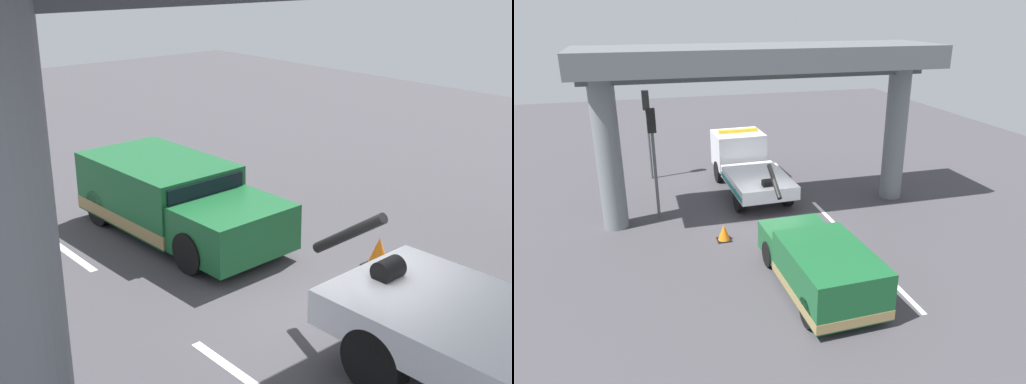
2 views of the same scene
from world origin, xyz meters
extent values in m
cube|color=#423F44|center=(0.00, 0.00, -0.05)|extent=(60.00, 40.00, 0.10)
cube|color=silver|center=(-6.00, -2.32, 0.00)|extent=(2.60, 0.16, 0.01)
cube|color=silver|center=(0.00, -2.32, 0.00)|extent=(2.60, 0.16, 0.01)
cube|color=white|center=(2.05, -0.04, 0.93)|extent=(3.92, 2.53, 0.55)
cube|color=teal|center=(2.01, 1.16, 0.84)|extent=(3.65, 0.15, 0.20)
cylinder|color=black|center=(-0.14, -0.12, 1.66)|extent=(1.42, 0.23, 1.07)
cylinder|color=black|center=(0.67, -0.09, 1.32)|extent=(0.38, 0.46, 0.36)
cylinder|color=black|center=(1.25, 0.97, 0.50)|extent=(1.01, 0.36, 1.00)
cylinder|color=black|center=(1.32, -1.11, 0.50)|extent=(1.01, 0.36, 1.00)
cube|color=#195B2D|center=(-5.90, -0.02, 0.91)|extent=(3.53, 2.32, 1.35)
cube|color=#195B2D|center=(-3.31, 0.07, 0.71)|extent=(1.80, 2.17, 0.95)
cube|color=black|center=(-4.16, 0.04, 1.20)|extent=(0.13, 1.94, 0.59)
cube|color=#9E8451|center=(-5.90, -0.02, 0.41)|extent=(3.55, 2.34, 0.28)
cylinder|color=black|center=(-3.50, 1.02, 0.42)|extent=(0.85, 0.31, 0.84)
cylinder|color=black|center=(-3.43, -0.90, 0.42)|extent=(0.85, 0.31, 0.84)
cylinder|color=black|center=(-6.89, 0.90, 0.42)|extent=(0.85, 0.31, 0.84)
cylinder|color=black|center=(-6.82, -1.02, 0.42)|extent=(0.85, 0.31, 0.84)
cylinder|color=slate|center=(1.05, -5.85, 2.87)|extent=(0.93, 0.93, 5.74)
cone|color=orange|center=(-1.25, 2.10, 0.30)|extent=(0.46, 0.46, 0.61)
cube|color=black|center=(-1.25, 2.10, 0.01)|extent=(0.51, 0.51, 0.03)
camera|label=1|loc=(6.31, -7.54, 5.76)|focal=46.69mm
camera|label=2|loc=(-16.95, 4.86, 7.83)|focal=34.08mm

